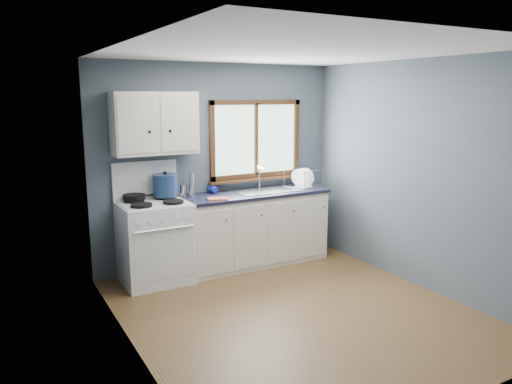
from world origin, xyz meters
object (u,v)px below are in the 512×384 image
base_cabinets (254,231)px  thermos (191,184)px  utensil_crock (183,190)px  dish_rack (303,181)px  skillet (134,197)px  sink (267,195)px  gas_range (155,240)px  stockpot (165,185)px

base_cabinets → thermos: size_ratio=6.56×
utensil_crock → dish_rack: bearing=-5.7°
utensil_crock → dish_rack: (1.63, -0.16, -0.01)m
skillet → sink: bearing=-6.5°
dish_rack → gas_range: bearing=160.6°
utensil_crock → thermos: bearing=-36.4°
skillet → utensil_crock: size_ratio=1.14×
skillet → thermos: (0.70, 0.03, 0.08)m
thermos → dish_rack: size_ratio=0.51×
dish_rack → skillet: bearing=156.9°
thermos → dish_rack: thermos is taller
base_cabinets → utensil_crock: size_ratio=5.51×
base_cabinets → stockpot: bearing=174.0°
thermos → stockpot: bearing=-173.8°
stockpot → utensil_crock: bearing=21.8°
skillet → thermos: size_ratio=1.36×
sink → dish_rack: sink is taller
base_cabinets → stockpot: stockpot is taller
dish_rack → utensil_crock: bearing=152.9°
gas_range → thermos: bearing=18.0°
utensil_crock → thermos: (0.09, -0.06, 0.07)m
thermos → dish_rack: (1.55, -0.10, -0.08)m
base_cabinets → utensil_crock: (-0.86, 0.22, 0.58)m
gas_range → utensil_crock: bearing=28.0°
gas_range → thermos: gas_range is taller
gas_range → skillet: 0.54m
skillet → utensil_crock: (0.62, 0.10, 0.00)m
sink → skillet: bearing=175.8°
sink → thermos: 0.99m
base_cabinets → sink: size_ratio=2.20×
skillet → base_cabinets: bearing=-6.9°
gas_range → base_cabinets: bearing=0.8°
gas_range → skillet: bearing=141.6°
base_cabinets → stockpot: 1.31m
stockpot → utensil_crock: utensil_crock is taller
base_cabinets → dish_rack: (0.77, 0.05, 0.57)m
gas_range → sink: bearing=0.7°
sink → skillet: (-1.66, 0.12, 0.13)m
thermos → dish_rack: 1.55m
stockpot → dish_rack: (1.88, -0.06, -0.11)m
gas_range → thermos: (0.53, 0.17, 0.57)m
base_cabinets → skillet: bearing=175.3°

